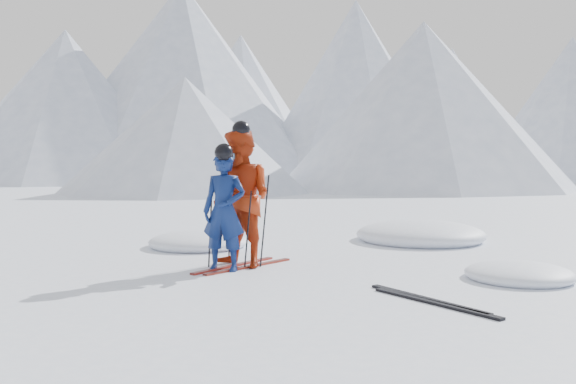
% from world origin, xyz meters
% --- Properties ---
extents(ground, '(160.00, 160.00, 0.00)m').
position_xyz_m(ground, '(0.00, 0.00, 0.00)').
color(ground, white).
rests_on(ground, ground).
extents(skier_blue, '(0.66, 0.48, 1.67)m').
position_xyz_m(skier_blue, '(-2.90, 0.11, 0.84)').
color(skier_blue, '#0D1F53').
rests_on(skier_blue, ground).
extents(skier_red, '(1.16, 1.02, 2.00)m').
position_xyz_m(skier_red, '(-2.79, 0.45, 1.00)').
color(skier_red, '#B02E0E').
rests_on(skier_red, ground).
extents(pole_blue_left, '(0.11, 0.08, 1.11)m').
position_xyz_m(pole_blue_left, '(-3.20, 0.26, 0.56)').
color(pole_blue_left, black).
rests_on(pole_blue_left, ground).
extents(pole_blue_right, '(0.11, 0.07, 1.11)m').
position_xyz_m(pole_blue_right, '(-2.65, 0.36, 0.56)').
color(pole_blue_right, black).
rests_on(pole_blue_right, ground).
extents(pole_red_left, '(0.13, 0.10, 1.33)m').
position_xyz_m(pole_red_left, '(-3.09, 0.70, 0.67)').
color(pole_red_left, black).
rests_on(pole_red_left, ground).
extents(pole_red_right, '(0.13, 0.09, 1.33)m').
position_xyz_m(pole_red_right, '(-2.49, 0.60, 0.67)').
color(pole_red_right, black).
rests_on(pole_red_right, ground).
extents(ski_worn_left, '(0.55, 1.66, 0.03)m').
position_xyz_m(ski_worn_left, '(-2.91, 0.45, 0.01)').
color(ski_worn_left, black).
rests_on(ski_worn_left, ground).
extents(ski_worn_right, '(0.66, 1.63, 0.03)m').
position_xyz_m(ski_worn_right, '(-2.67, 0.45, 0.01)').
color(ski_worn_right, black).
rests_on(ski_worn_right, ground).
extents(ski_loose_a, '(1.44, 1.05, 0.03)m').
position_xyz_m(ski_loose_a, '(0.02, -0.74, 0.01)').
color(ski_loose_a, black).
rests_on(ski_loose_a, ground).
extents(ski_loose_b, '(1.47, 1.01, 0.03)m').
position_xyz_m(ski_loose_b, '(0.12, -0.89, 0.01)').
color(ski_loose_b, black).
rests_on(ski_loose_b, ground).
extents(snow_lumps, '(9.14, 6.31, 0.54)m').
position_xyz_m(snow_lumps, '(-1.19, 3.12, 0.00)').
color(snow_lumps, white).
rests_on(snow_lumps, ground).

